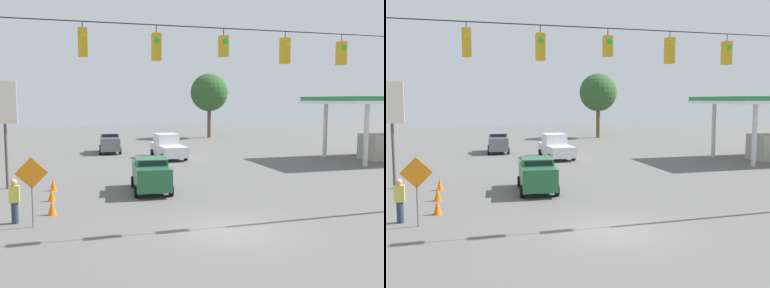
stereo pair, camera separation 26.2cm
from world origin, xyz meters
The scene contains 11 objects.
ground_plane centered at (0.00, 0.00, 0.00)m, with size 140.00×140.00×0.00m, color #605E5B.
overhead_signal_span centered at (0.01, -0.68, 5.62)m, with size 18.67×0.38×8.63m.
pickup_truck_white_oncoming_deep centered at (-2.48, -21.21, 0.98)m, with size 2.42×5.67×2.12m.
sedan_green_withflow_mid centered at (1.54, -8.01, 0.99)m, with size 2.35×4.44×1.90m.
sedan_grey_withflow_deep centered at (2.06, -26.57, 1.00)m, with size 2.26×4.52×1.92m.
traffic_cone_nearest centered at (6.70, -4.36, 0.34)m, with size 0.38×0.38×0.69m, color orange.
traffic_cone_second centered at (6.81, -7.10, 0.34)m, with size 0.38×0.38×0.69m, color orange.
traffic_cone_third centered at (6.81, -9.73, 0.34)m, with size 0.38×0.38×0.69m, color orange.
work_zone_sign centered at (7.37, -2.63, 1.99)m, with size 1.27×0.06×2.84m.
pedestrian centered at (8.13, -3.40, 0.95)m, with size 0.40×0.28×1.87m.
tree_horizon_left centered at (-12.56, -39.87, 6.09)m, with size 5.07×5.07×8.66m.
Camera 2 is at (5.67, 15.33, 5.09)m, focal length 40.00 mm.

